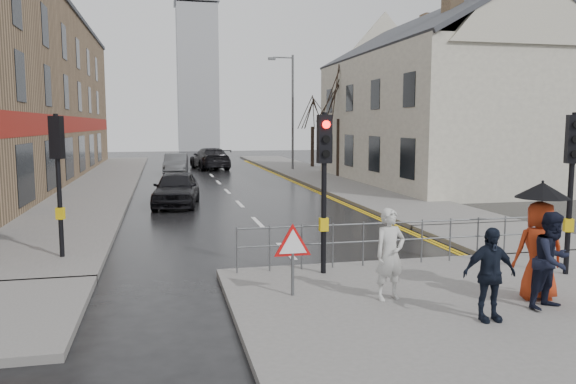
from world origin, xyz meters
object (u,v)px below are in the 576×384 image
car_parked (176,189)px  car_mid (176,164)px  pedestrian_a (390,254)px  pedestrian_with_umbrella (540,237)px  pedestrian_b (553,260)px  pedestrian_d (489,274)px

car_parked → car_mid: 14.86m
pedestrian_a → pedestrian_with_umbrella: bearing=-23.6°
pedestrian_b → car_parked: (-5.94, 14.88, -0.27)m
pedestrian_a → car_parked: (-3.43, 13.81, -0.26)m
pedestrian_with_umbrella → pedestrian_d: size_ratio=1.40×
pedestrian_a → car_mid: bearing=84.8°
pedestrian_b → pedestrian_with_umbrella: pedestrian_with_umbrella is taller
pedestrian_d → pedestrian_a: bearing=132.1°
pedestrian_with_umbrella → pedestrian_b: bearing=-102.1°
pedestrian_with_umbrella → pedestrian_d: 1.74m
pedestrian_a → pedestrian_b: (2.52, -1.07, 0.01)m
pedestrian_b → car_mid: pedestrian_b is taller
pedestrian_b → pedestrian_d: pedestrian_b is taller
car_parked → car_mid: (0.34, 14.86, -0.02)m
pedestrian_a → pedestrian_with_umbrella: size_ratio=0.78×
pedestrian_a → car_parked: bearing=92.6°
pedestrian_b → pedestrian_d: (-1.39, -0.31, -0.08)m
car_mid → pedestrian_b: bearing=-74.8°
pedestrian_with_umbrella → car_parked: bearing=112.8°
pedestrian_d → car_mid: bearing=100.9°
pedestrian_b → car_mid: 30.26m
pedestrian_b → car_parked: 16.03m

